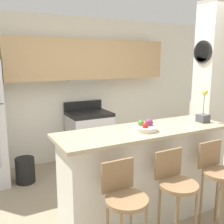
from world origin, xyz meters
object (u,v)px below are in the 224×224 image
object	(u,v)px
stove_range	(90,137)
trash_bin	(25,170)
fruit_bowl	(145,127)
bar_stool_right	(217,174)
orchid_vase	(203,113)
bar_stool_left	(124,200)
bar_stool_mid	(176,185)

from	to	relation	value
stove_range	trash_bin	size ratio (longest dim) A/B	2.82
fruit_bowl	bar_stool_right	bearing A→B (deg)	-37.80
stove_range	orchid_vase	xyz separation A→B (m)	(0.68, -1.93, 0.72)
trash_bin	bar_stool_left	bearing A→B (deg)	-77.16
bar_stool_right	fruit_bowl	world-z (taller)	fruit_bowl
stove_range	bar_stool_mid	distance (m)	2.41
bar_stool_right	orchid_vase	world-z (taller)	orchid_vase
bar_stool_right	trash_bin	bearing A→B (deg)	127.46
bar_stool_right	bar_stool_mid	bearing A→B (deg)	180.00
bar_stool_left	bar_stool_mid	world-z (taller)	same
fruit_bowl	bar_stool_left	bearing A→B (deg)	-138.60
stove_range	fruit_bowl	distance (m)	2.05
orchid_vase	trash_bin	size ratio (longest dim) A/B	1.05
bar_stool_left	orchid_vase	size ratio (longest dim) A/B	2.42
bar_stool_left	stove_range	bearing A→B (deg)	73.80
bar_stool_right	orchid_vase	xyz separation A→B (m)	(0.24, 0.47, 0.54)
stove_range	orchid_vase	distance (m)	2.17
bar_stool_left	orchid_vase	world-z (taller)	orchid_vase
bar_stool_mid	fruit_bowl	bearing A→B (deg)	94.43
stove_range	fruit_bowl	world-z (taller)	fruit_bowl
bar_stool_left	bar_stool_mid	bearing A→B (deg)	0.00
bar_stool_left	trash_bin	bearing A→B (deg)	102.84
stove_range	orchid_vase	size ratio (longest dim) A/B	2.69
stove_range	bar_stool_right	bearing A→B (deg)	-79.80
stove_range	bar_stool_mid	size ratio (longest dim) A/B	1.11
bar_stool_right	stove_range	bearing A→B (deg)	100.20
bar_stool_mid	stove_range	bearing A→B (deg)	86.84
stove_range	fruit_bowl	bearing A→B (deg)	-94.99
orchid_vase	fruit_bowl	size ratio (longest dim) A/B	1.54
bar_stool_left	orchid_vase	bearing A→B (deg)	18.82
bar_stool_left	bar_stool_mid	distance (m)	0.57
trash_bin	stove_range	bearing A→B (deg)	14.40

